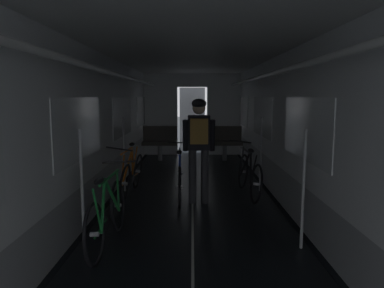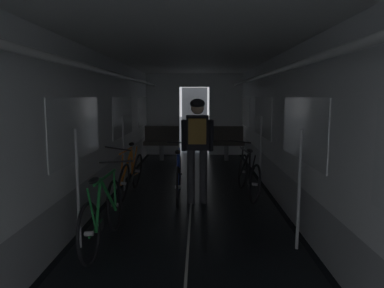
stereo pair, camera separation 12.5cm
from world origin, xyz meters
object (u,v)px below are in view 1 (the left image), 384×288
object	(u,v)px
person_cyclist_aisle	(198,139)
bicycle_blue_in_aisle	(179,177)
bench_seat_far_left	(159,140)
bicycle_black	(248,175)
bicycle_green	(107,214)
bicycle_orange	(131,174)
bench_seat_far_right	(224,140)

from	to	relation	value
person_cyclist_aisle	bicycle_blue_in_aisle	size ratio (longest dim) A/B	1.02
bench_seat_far_left	bicycle_black	world-z (taller)	same
bicycle_black	bicycle_green	world-z (taller)	bicycle_black
person_cyclist_aisle	bicycle_orange	bearing A→B (deg)	156.37
bicycle_black	bicycle_orange	world-z (taller)	bicycle_orange
bench_seat_far_left	bicycle_blue_in_aisle	size ratio (longest dim) A/B	0.58
bicycle_black	bicycle_orange	bearing A→B (deg)	178.96
bench_seat_far_left	person_cyclist_aisle	size ratio (longest dim) A/B	0.57
bench_seat_far_left	bicycle_orange	size ratio (longest dim) A/B	0.58
bench_seat_far_right	bicycle_orange	bearing A→B (deg)	-118.64
bench_seat_far_right	person_cyclist_aisle	xyz separation A→B (m)	(-0.79, -4.18, 0.50)
bicycle_green	person_cyclist_aisle	world-z (taller)	person_cyclist_aisle
bicycle_orange	bicycle_blue_in_aisle	size ratio (longest dim) A/B	1.00
bench_seat_far_right	bicycle_orange	size ratio (longest dim) A/B	0.58
bench_seat_far_left	person_cyclist_aisle	distance (m)	4.32
bench_seat_far_left	bicycle_orange	distance (m)	3.66
bench_seat_far_right	bicycle_black	world-z (taller)	same
bench_seat_far_left	bench_seat_far_right	xyz separation A→B (m)	(1.80, 0.00, 0.00)
bench_seat_far_right	bicycle_blue_in_aisle	size ratio (longest dim) A/B	0.58
person_cyclist_aisle	bicycle_black	bearing A→B (deg)	28.31
bench_seat_far_right	bicycle_green	size ratio (longest dim) A/B	0.58
bench_seat_far_right	person_cyclist_aisle	world-z (taller)	person_cyclist_aisle
bench_seat_far_right	person_cyclist_aisle	distance (m)	4.28
person_cyclist_aisle	bicycle_blue_in_aisle	distance (m)	0.80
bench_seat_far_left	bicycle_orange	xyz separation A→B (m)	(-0.19, -3.65, -0.19)
bicycle_blue_in_aisle	bicycle_black	bearing A→B (deg)	10.24
bicycle_blue_in_aisle	bicycle_orange	bearing A→B (deg)	163.53
bicycle_blue_in_aisle	bicycle_green	bearing A→B (deg)	-111.59
bicycle_black	person_cyclist_aisle	size ratio (longest dim) A/B	0.98
bicycle_orange	person_cyclist_aisle	xyz separation A→B (m)	(1.20, -0.53, 0.69)
bicycle_black	bicycle_blue_in_aisle	world-z (taller)	bicycle_black
bench_seat_far_right	bicycle_blue_in_aisle	bearing A→B (deg)	-105.92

